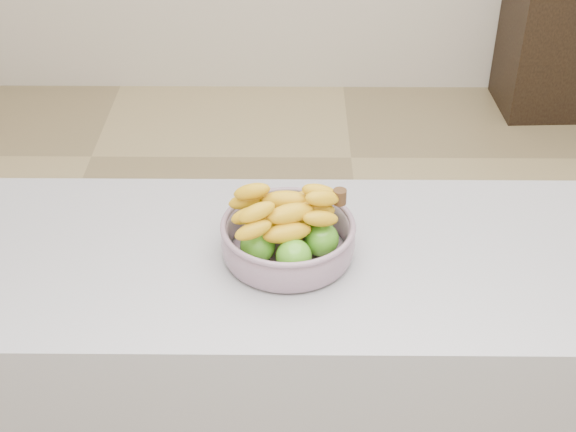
{
  "coord_description": "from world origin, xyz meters",
  "views": [
    {
      "loc": [
        -0.27,
        -2.04,
        1.94
      ],
      "look_at": [
        -0.28,
        -0.69,
        1.0
      ],
      "focal_mm": 50.0,
      "sensor_mm": 36.0,
      "label": 1
    }
  ],
  "objects": [
    {
      "name": "ground",
      "position": [
        0.0,
        0.0,
        0.0
      ],
      "size": [
        4.0,
        4.0,
        0.0
      ],
      "primitive_type": "plane",
      "color": "tan",
      "rests_on": "ground"
    },
    {
      "name": "counter",
      "position": [
        0.0,
        -0.69,
        0.45
      ],
      "size": [
        2.0,
        0.6,
        0.9
      ],
      "primitive_type": "cube",
      "color": "#98989F",
      "rests_on": "ground"
    },
    {
      "name": "cabinet",
      "position": [
        1.07,
        1.78,
        0.48
      ],
      "size": [
        0.55,
        0.45,
        0.96
      ],
      "primitive_type": "cube",
      "rotation": [
        0.0,
        0.0,
        0.04
      ],
      "color": "black",
      "rests_on": "ground"
    },
    {
      "name": "fruit_bowl",
      "position": [
        -0.28,
        -0.69,
        0.95
      ],
      "size": [
        0.28,
        0.28,
        0.15
      ],
      "rotation": [
        0.0,
        0.0,
        0.18
      ],
      "color": "#8F9FAB",
      "rests_on": "counter"
    }
  ]
}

